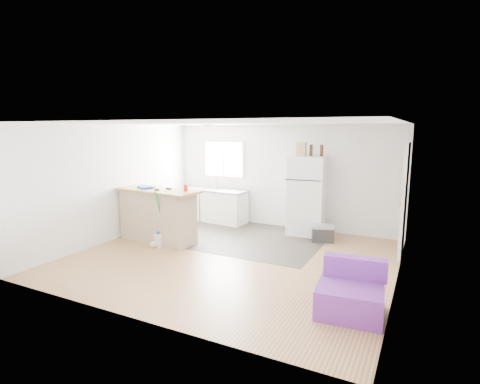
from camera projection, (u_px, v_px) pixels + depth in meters
name	position (u px, v px, depth m)	size (l,w,h in m)	color
room	(232.00, 192.00, 6.58)	(5.51, 5.01, 2.41)	olive
vinyl_zone	(230.00, 235.00, 8.21)	(4.05, 2.50, 0.00)	#373129
window	(224.00, 159.00, 9.40)	(1.18, 0.06, 0.98)	white
interior_door	(405.00, 201.00, 6.77)	(0.11, 0.92, 2.10)	white
ceiling_fixture	(208.00, 126.00, 7.98)	(0.30, 0.30, 0.07)	white
kitchen_cabinets	(213.00, 205.00, 9.43)	(1.87, 0.73, 1.08)	white
peninsula	(158.00, 215.00, 7.69)	(1.84, 0.86, 1.10)	tan
refrigerator	(307.00, 195.00, 8.19)	(0.82, 0.79, 1.73)	white
cooler	(323.00, 233.00, 7.72)	(0.53, 0.44, 0.35)	#2B2B2D
purple_seat	(351.00, 294.00, 4.72)	(0.86, 0.82, 0.66)	purple
cleaner_jug	(158.00, 240.00, 7.34)	(0.17, 0.14, 0.32)	silver
mop	(156.00, 236.00, 7.31)	(0.22, 0.35, 1.23)	green
red_cup	(186.00, 188.00, 7.34)	(0.08, 0.08, 0.12)	red
blue_tray	(145.00, 187.00, 7.70)	(0.30, 0.22, 0.04)	#121EAE
tool_a	(169.00, 189.00, 7.55)	(0.14, 0.05, 0.03)	black
tool_b	(157.00, 190.00, 7.44)	(0.10, 0.04, 0.03)	black
cardboard_box	(301.00, 149.00, 8.01)	(0.20, 0.10, 0.30)	tan
bottle_left	(311.00, 150.00, 7.95)	(0.07, 0.07, 0.25)	#38200A
bottle_right	(322.00, 151.00, 7.89)	(0.07, 0.07, 0.25)	#38200A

